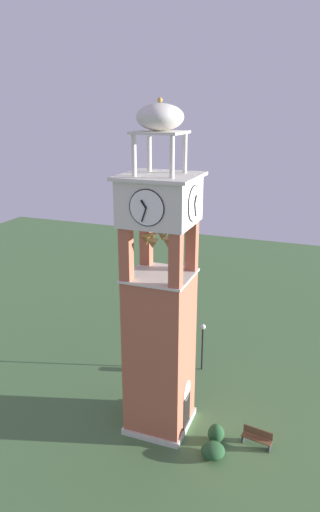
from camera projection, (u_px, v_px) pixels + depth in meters
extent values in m
plane|color=#476B3D|center=(160.00, 423.00, 25.74)|extent=(80.00, 80.00, 0.00)
cube|color=#AD5B42|center=(160.00, 354.00, 24.36)|extent=(3.10, 3.10, 8.93)
cube|color=silver|center=(160.00, 421.00, 25.69)|extent=(3.30, 3.30, 0.35)
cube|color=black|center=(187.00, 412.00, 24.86)|extent=(1.10, 0.04, 2.20)
cylinder|color=silver|center=(187.00, 391.00, 24.42)|extent=(1.10, 0.04, 1.10)
cube|color=#AD5B42|center=(176.00, 261.00, 20.98)|extent=(0.56, 0.56, 2.77)
cube|color=#AD5B42|center=(192.00, 246.00, 23.23)|extent=(0.56, 0.56, 2.77)
cube|color=#AD5B42|center=(126.00, 255.00, 21.84)|extent=(0.56, 0.56, 2.77)
cube|color=#AD5B42|center=(146.00, 241.00, 24.09)|extent=(0.56, 0.56, 2.77)
cube|color=silver|center=(160.00, 275.00, 22.95)|extent=(3.26, 3.26, 0.12)
cone|color=brown|center=(163.00, 237.00, 23.02)|extent=(0.53, 0.53, 0.43)
cone|color=brown|center=(152.00, 237.00, 22.91)|extent=(0.54, 0.54, 0.36)
cone|color=brown|center=(146.00, 241.00, 22.26)|extent=(0.46, 0.46, 0.52)
cone|color=brown|center=(152.00, 244.00, 21.81)|extent=(0.55, 0.55, 0.42)
cone|color=brown|center=(169.00, 244.00, 21.85)|extent=(0.60, 0.60, 0.55)
cone|color=brown|center=(174.00, 239.00, 22.53)|extent=(0.50, 0.50, 0.38)
cube|color=silver|center=(160.00, 201.00, 21.76)|extent=(3.34, 3.34, 2.22)
cylinder|color=white|center=(194.00, 203.00, 21.19)|extent=(1.69, 0.05, 1.69)
torus|color=black|center=(194.00, 203.00, 21.19)|extent=(1.72, 0.06, 1.72)
cube|color=black|center=(196.00, 199.00, 21.22)|extent=(0.32, 0.03, 0.40)
cube|color=black|center=(195.00, 210.00, 21.36)|extent=(0.28, 0.03, 0.66)
cylinder|color=white|center=(128.00, 199.00, 22.33)|extent=(1.69, 0.05, 1.69)
torus|color=black|center=(128.00, 199.00, 22.33)|extent=(1.72, 0.06, 1.72)
cube|color=black|center=(128.00, 195.00, 22.41)|extent=(0.32, 0.03, 0.40)
cube|color=black|center=(128.00, 204.00, 22.55)|extent=(0.28, 0.03, 0.66)
cylinder|color=white|center=(147.00, 208.00, 20.26)|extent=(0.05, 1.69, 1.69)
torus|color=black|center=(147.00, 208.00, 20.26)|extent=(0.06, 1.72, 1.72)
cube|color=black|center=(143.00, 204.00, 20.19)|extent=(0.03, 0.32, 0.40)
cube|color=black|center=(144.00, 215.00, 20.34)|extent=(0.03, 0.28, 0.66)
cylinder|color=white|center=(172.00, 195.00, 23.26)|extent=(0.05, 1.69, 1.69)
torus|color=black|center=(172.00, 195.00, 23.26)|extent=(0.06, 1.72, 1.72)
cube|color=black|center=(170.00, 191.00, 23.30)|extent=(0.03, 0.32, 0.40)
cube|color=black|center=(170.00, 201.00, 23.45)|extent=(0.03, 0.28, 0.66)
cube|color=silver|center=(160.00, 176.00, 21.39)|extent=(3.70, 3.70, 0.16)
cylinder|color=silver|center=(172.00, 157.00, 19.95)|extent=(0.22, 0.22, 1.86)
cylinder|color=silver|center=(185.00, 153.00, 21.58)|extent=(0.22, 0.22, 1.86)
cylinder|color=silver|center=(134.00, 156.00, 20.57)|extent=(0.22, 0.22, 1.86)
cylinder|color=silver|center=(149.00, 152.00, 22.20)|extent=(0.22, 0.22, 1.86)
cube|color=silver|center=(160.00, 132.00, 20.77)|extent=(2.28, 2.28, 0.12)
ellipsoid|color=silver|center=(160.00, 117.00, 20.56)|extent=(2.20, 2.20, 1.23)
sphere|color=#B79338|center=(160.00, 100.00, 20.33)|extent=(0.24, 0.24, 0.24)
cube|color=brown|center=(257.00, 439.00, 23.88)|extent=(0.68, 1.65, 0.06)
cube|color=brown|center=(258.00, 432.00, 23.95)|extent=(0.29, 1.59, 0.44)
cube|color=#2D2D33|center=(270.00, 447.00, 23.62)|extent=(0.40, 0.14, 0.42)
cube|color=#2D2D33|center=(243.00, 438.00, 24.29)|extent=(0.40, 0.14, 0.42)
cylinder|color=black|center=(202.00, 349.00, 30.60)|extent=(0.12, 0.12, 3.05)
sphere|color=silver|center=(203.00, 327.00, 30.07)|extent=(0.36, 0.36, 0.36)
cylinder|color=#2D2D33|center=(156.00, 366.00, 30.73)|extent=(0.52, 0.52, 0.80)
ellipsoid|color=#234C28|center=(213.00, 451.00, 23.14)|extent=(1.22, 1.22, 0.76)
ellipsoid|color=#234C28|center=(216.00, 434.00, 24.10)|extent=(0.88, 0.88, 1.09)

